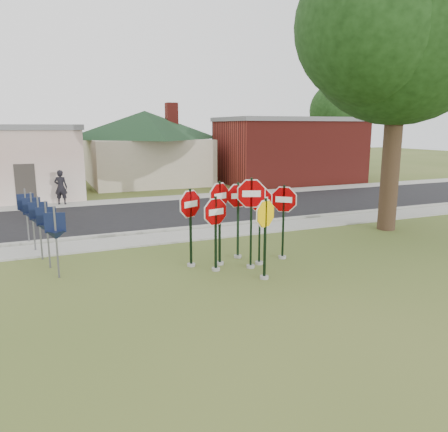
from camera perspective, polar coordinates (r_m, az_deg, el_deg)
name	(u,v)px	position (r m, az deg, el deg)	size (l,w,h in m)	color
ground	(262,282)	(11.86, 5.04, -8.58)	(120.00, 120.00, 0.00)	#415620
sidewalk_near	(195,235)	(16.69, -3.83, -2.48)	(60.00, 1.60, 0.06)	gray
road	(164,214)	(20.90, -7.88, 0.28)	(60.00, 7.00, 0.04)	black
sidewalk_far	(144,200)	(25.01, -10.47, 2.08)	(60.00, 1.60, 0.06)	gray
curb	(187,228)	(17.60, -4.90, -1.62)	(60.00, 0.20, 0.14)	gray
stop_sign_center	(251,209)	(12.54, 3.57, 0.94)	(1.08, 0.42, 2.78)	gray
stop_sign_yellow	(265,228)	(11.71, 5.40, -1.63)	(0.97, 0.45, 2.34)	gray
stop_sign_left	(216,224)	(12.35, -1.10, -1.03)	(1.06, 0.30, 2.28)	gray
stop_sign_right	(260,215)	(12.94, 4.70, 0.16)	(0.90, 0.48, 2.49)	gray
stop_sign_back_right	(238,210)	(13.56, 1.84, 0.80)	(1.04, 0.24, 2.51)	gray
stop_sign_back_left	(220,211)	(12.84, -0.59, 0.68)	(1.00, 0.46, 2.64)	gray
stop_sign_far_right	(284,211)	(13.60, 7.79, 0.59)	(0.84, 0.75, 2.44)	gray
stop_sign_far_left	(190,216)	(12.74, -4.41, -0.06)	(1.02, 0.52, 2.45)	gray
route_sign_row	(39,221)	(14.59, -22.98, -0.63)	(1.43, 4.63, 2.00)	#59595E
building_house	(145,133)	(32.64, -10.23, 10.65)	(11.60, 11.60, 6.20)	#C2B19A
building_brick	(289,150)	(33.20, 8.53, 8.57)	(10.20, 6.20, 4.75)	maroon
oak_tree	(401,24)	(18.82, 22.17, 22.26)	(11.04, 10.44, 11.56)	#302315
bg_tree_right	(339,111)	(45.04, 14.74, 13.13)	(5.60, 5.60, 8.40)	#302315
pedestrian	(61,187)	(24.47, -20.53, 3.55)	(0.66, 0.43, 1.82)	black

